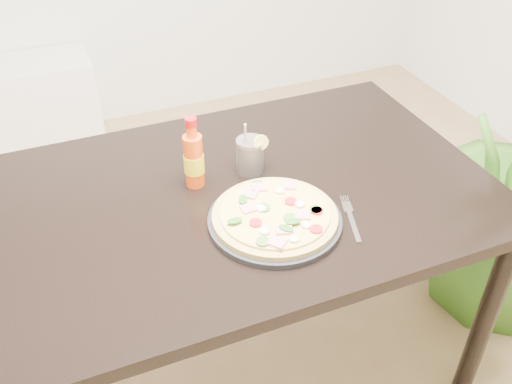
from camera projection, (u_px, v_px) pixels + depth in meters
name	position (u px, v px, depth m)	size (l,w,h in m)	color
dining_table	(240.00, 214.00, 1.63)	(1.40, 0.90, 0.75)	black
plate	(275.00, 220.00, 1.46)	(0.34, 0.34, 0.02)	black
pizza	(275.00, 215.00, 1.45)	(0.32, 0.32, 0.03)	tan
hot_sauce_bottle	(194.00, 159.00, 1.55)	(0.07, 0.07, 0.21)	#EB4B0D
cola_cup	(250.00, 156.00, 1.63)	(0.09, 0.08, 0.17)	black
fork	(350.00, 217.00, 1.48)	(0.07, 0.18, 0.00)	silver
plant_pot	(494.00, 270.00, 2.23)	(0.28, 0.28, 0.22)	brown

